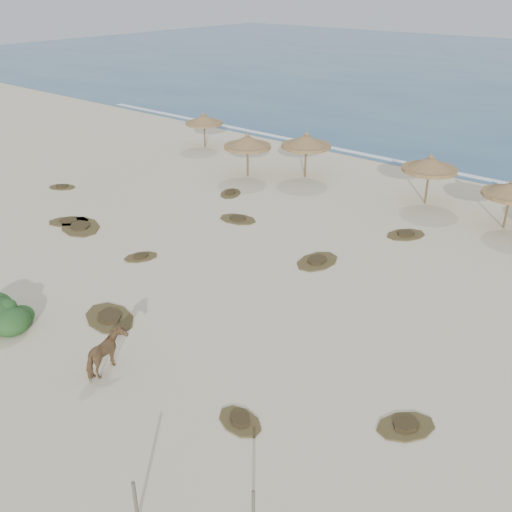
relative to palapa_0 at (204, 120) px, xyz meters
The scene contains 21 objects.
ground 25.73m from the palapa_0, 50.70° to the right, with size 160.00×160.00×0.00m, color beige.
foam_line 17.50m from the palapa_0, 20.77° to the left, with size 70.00×0.60×0.01m, color white.
palapa_0 is the anchor object (origin of this frame).
palapa_1 8.24m from the palapa_0, 25.01° to the right, with size 3.67×3.67×3.00m.
palapa_2 10.66m from the palapa_0, ahead, with size 4.40×4.40×3.13m.
palapa_3 19.08m from the palapa_0, ahead, with size 3.60×3.60×3.06m.
palapa_4 24.06m from the palapa_0, ahead, with size 3.72×3.72×2.81m.
horse 29.00m from the palapa_0, 52.38° to the right, with size 0.79×1.74×1.47m, color brown.
fence_post_near 35.02m from the palapa_0, 48.54° to the right, with size 0.10×0.10×1.29m, color brown.
fence_post_far 35.39m from the palapa_0, 43.82° to the right, with size 0.09×0.09×1.18m, color brown.
scrub_0 16.99m from the palapa_0, 72.48° to the right, with size 2.61×2.58×0.16m.
scrub_1 17.37m from the palapa_0, 68.97° to the right, with size 3.56×2.95×0.16m.
scrub_2 20.25m from the palapa_0, 54.67° to the right, with size 1.69×1.95×0.16m.
scrub_3 21.83m from the palapa_0, 31.47° to the right, with size 1.77×2.57×0.16m.
scrub_4 32.92m from the palapa_0, 35.09° to the right, with size 2.09×2.27×0.16m.
scrub_6 11.55m from the palapa_0, 37.70° to the right, with size 1.98×2.27×0.16m.
scrub_7 21.27m from the palapa_0, 15.76° to the right, with size 2.32×2.61×0.16m.
scrub_8 13.17m from the palapa_0, 91.05° to the right, with size 2.09×1.84×0.16m.
scrub_9 25.73m from the palapa_0, 54.30° to the right, with size 2.97×2.28×0.16m.
scrub_12 31.75m from the palapa_0, 43.83° to the right, with size 1.79×1.33×0.16m.
scrub_13 15.73m from the palapa_0, 38.99° to the right, with size 2.43×1.84×0.16m.
Camera 1 is at (15.57, -12.14, 12.33)m, focal length 40.00 mm.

